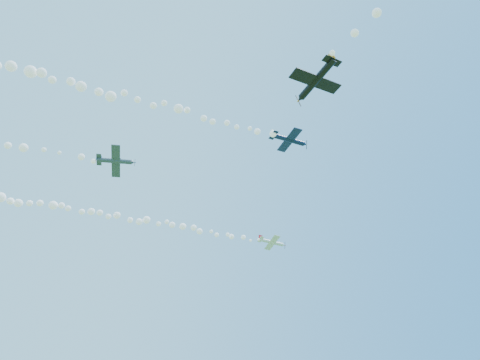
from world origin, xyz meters
name	(u,v)px	position (x,y,z in m)	size (l,w,h in m)	color
plane_white	(272,242)	(19.00, 15.24, 53.14)	(6.75, 7.14, 2.53)	silver
smoke_trail_white	(100,213)	(-19.04, 20.58, 52.85)	(72.12, 12.25, 2.88)	white
plane_navy	(289,140)	(6.79, -13.51, 53.82)	(7.12, 7.34, 2.33)	#0D183D
smoke_trail_navy	(42,75)	(-33.37, -9.16, 53.62)	(76.11, 10.55, 2.80)	white
plane_grey	(116,161)	(-19.62, -3.53, 46.44)	(6.17, 6.49, 1.76)	#36404F
plane_black	(316,81)	(-4.17, -34.70, 36.40)	(6.22, 6.11, 2.13)	black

